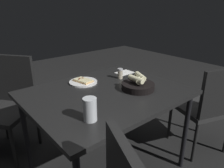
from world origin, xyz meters
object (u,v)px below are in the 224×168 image
object	(u,v)px
dining_table	(106,98)
pepper_shaker	(120,74)
pizza_plate	(83,82)
chair_far	(9,100)
chair_near	(208,104)
bread_basket	(138,85)
beer_glass	(90,111)

from	to	relation	value
dining_table	pepper_shaker	world-z (taller)	pepper_shaker
pizza_plate	chair_far	world-z (taller)	chair_far
pizza_plate	pepper_shaker	bearing A→B (deg)	-20.95
dining_table	chair_near	world-z (taller)	chair_near
pizza_plate	chair_far	size ratio (longest dim) A/B	0.25
pepper_shaker	chair_near	distance (m)	0.85
pepper_shaker	pizza_plate	bearing A→B (deg)	159.05
pizza_plate	bread_basket	world-z (taller)	bread_basket
beer_glass	chair_near	world-z (taller)	beer_glass
chair_near	chair_far	distance (m)	1.83
pizza_plate	bread_basket	size ratio (longest dim) A/B	0.92
pepper_shaker	chair_far	size ratio (longest dim) A/B	0.10
beer_glass	chair_far	size ratio (longest dim) A/B	0.15
bread_basket	beer_glass	bearing A→B (deg)	-165.52
pepper_shaker	bread_basket	bearing A→B (deg)	-102.74
beer_glass	chair_near	distance (m)	1.24
dining_table	bread_basket	world-z (taller)	bread_basket
bread_basket	pizza_plate	bearing A→B (deg)	122.18
pizza_plate	bread_basket	xyz separation A→B (m)	(0.25, -0.39, 0.03)
pizza_plate	bread_basket	distance (m)	0.47
dining_table	chair_far	bearing A→B (deg)	122.04
chair_far	chair_near	bearing A→B (deg)	-41.46
dining_table	chair_far	world-z (taller)	chair_far
pepper_shaker	chair_near	world-z (taller)	chair_near
chair_far	dining_table	bearing A→B (deg)	-57.96
beer_glass	chair_far	xyz separation A→B (m)	(-0.17, 1.08, -0.27)
pepper_shaker	chair_near	bearing A→B (deg)	-43.10
chair_near	chair_far	size ratio (longest dim) A/B	0.94
pizza_plate	beer_glass	bearing A→B (deg)	-119.20
chair_near	chair_far	xyz separation A→B (m)	(-1.37, 1.21, 0.03)
bread_basket	chair_far	distance (m)	1.21
dining_table	chair_far	distance (m)	0.96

